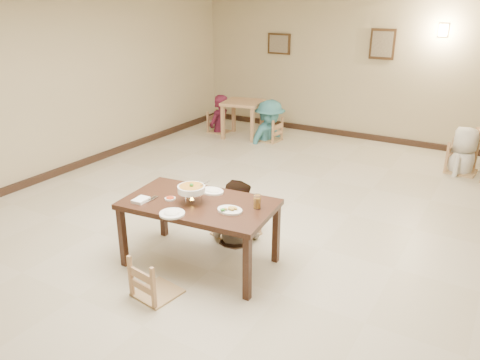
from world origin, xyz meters
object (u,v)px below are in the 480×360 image
Objects in this scene: bg_diner_c at (469,127)px; drink_glass at (257,202)px; bg_chair_lr at (270,119)px; bg_diner_b at (270,100)px; bg_chair_rl at (465,144)px; chair_far at (236,198)px; main_table at (199,209)px; bg_diner_a at (219,95)px; chair_near at (155,257)px; curry_warmer at (191,189)px; bg_table_left at (243,108)px; bg_chair_ll at (219,113)px; main_diner at (235,180)px.

drink_glass is at bearing -7.37° from bg_diner_c.
bg_chair_lr is 0.41m from bg_diner_b.
drink_glass is 0.15× the size of bg_chair_rl.
drink_glass is (0.64, -0.62, 0.33)m from chair_far.
chair_far reaches higher than main_table.
drink_glass is 0.09× the size of bg_diner_a.
bg_chair_rl is 3.82m from bg_diner_b.
main_table is 5.66m from bg_diner_a.
curry_warmer is at bearing -80.28° from chair_near.
bg_chair_lr reaches higher than bg_table_left.
bg_diner_c is at bearing 71.48° from drink_glass.
bg_table_left is 0.57× the size of bg_diner_c.
chair_near is 0.54× the size of bg_diner_c.
bg_chair_ll is at bearing -178.72° from bg_diner_a.
main_diner is at bearing -144.31° from bg_chair_ll.
bg_diner_a is at bearing 93.55° from bg_chair_rl.
curry_warmer reaches higher than drink_glass.
chair_far is at bearing 135.91° from drink_glass.
bg_chair_rl reaches higher than chair_near.
chair_near is 5.79m from bg_diner_b.
drink_glass is 5.87m from bg_chair_ll.
curry_warmer is at bearing -150.36° from bg_diner_b.
bg_table_left is at bearing 133.09° from chair_far.
bg_diner_b reaches higher than bg_diner_a.
drink_glass is at bearing 165.36° from bg_chair_rl.
chair_near is 2.61× the size of curry_warmer.
bg_chair_ll is 0.87× the size of bg_chair_rl.
bg_chair_lr is at bearing 125.47° from chair_far.
chair_near is at bearing 28.56° from bg_diner_a.
main_diner is 4.42m from bg_diner_b.
main_diner is at bearing -51.17° from chair_far.
bg_chair_rl is (2.19, 4.02, 0.00)m from chair_far.
drink_glass is at bearing 19.30° from curry_warmer.
main_table is 5.66m from bg_chair_ll.
main_table is 1.67× the size of bg_chair_rl.
main_table is at bearing 23.17° from bg_chair_lr.
main_diner is 4.69m from bg_table_left.
bg_diner_a reaches higher than curry_warmer.
bg_chair_lr is (0.65, 0.02, -0.18)m from bg_table_left.
bg_diner_c is at bearing -103.59° from chair_near.
bg_chair_rl is (4.45, 0.02, -0.13)m from bg_table_left.
bg_diner_a reaches higher than chair_far.
chair_near is 1.49m from main_diner.
bg_chair_ll is (-0.65, 0.05, -0.20)m from bg_table_left.
bg_diner_c is at bearing 94.56° from bg_chair_lr.
bg_diner_c reaches higher than bg_chair_lr.
bg_chair_lr is at bearing -78.94° from bg_diner_c.
bg_table_left is (-2.26, 4.80, -0.04)m from main_table.
bg_diner_b is (-2.25, 4.64, 0.03)m from drink_glass.
bg_chair_ll is at bearing -79.18° from bg_diner_c.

